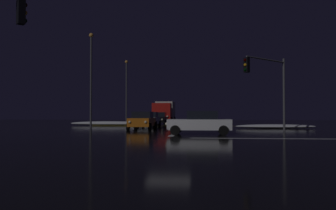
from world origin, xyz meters
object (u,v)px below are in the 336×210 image
object	(u,v)px
sedan_orange	(142,121)
sedan_black	(159,119)
box_truck	(165,111)
streetlamp_left_near	(91,73)
sedan_silver	(149,119)
streetlamp_left_far	(126,87)
traffic_signal_ne	(268,79)
sedan_white_crossing	(200,123)

from	to	relation	value
sedan_orange	sedan_black	size ratio (longest dim) A/B	1.00
box_truck	streetlamp_left_near	bearing A→B (deg)	-110.02
sedan_silver	streetlamp_left_far	size ratio (longest dim) A/B	0.47
traffic_signal_ne	sedan_silver	bearing A→B (deg)	139.09
sedan_black	streetlamp_left_far	distance (m)	10.36
sedan_white_crossing	streetlamp_left_near	distance (m)	15.53
sedan_orange	sedan_white_crossing	distance (m)	8.16
sedan_silver	streetlamp_left_far	bearing A→B (deg)	111.82
sedan_orange	sedan_silver	bearing A→B (deg)	93.36
sedan_white_crossing	box_truck	bearing A→B (deg)	101.49
sedan_black	box_truck	size ratio (longest dim) A/B	0.52
box_truck	streetlamp_left_far	bearing A→B (deg)	174.16
sedan_silver	sedan_black	xyz separation A→B (m)	(0.24, 6.15, 0.00)
box_truck	streetlamp_left_far	distance (m)	6.67
sedan_silver	streetlamp_left_near	world-z (taller)	streetlamp_left_near
streetlamp_left_near	sedan_black	bearing A→B (deg)	56.45
sedan_black	streetlamp_left_near	distance (m)	11.25
sedan_orange	traffic_signal_ne	distance (m)	11.02
streetlamp_left_near	box_truck	bearing A→B (deg)	69.98
sedan_white_crossing	streetlamp_left_far	distance (m)	28.65
sedan_silver	box_truck	distance (m)	13.04
traffic_signal_ne	streetlamp_left_near	world-z (taller)	streetlamp_left_near
traffic_signal_ne	streetlamp_left_far	bearing A→B (deg)	125.08
traffic_signal_ne	streetlamp_left_near	bearing A→B (deg)	157.28
sedan_silver	traffic_signal_ne	xyz separation A→B (m)	(10.48, -9.08, 3.21)
sedan_orange	streetlamp_left_far	distance (m)	21.02
sedan_silver	traffic_signal_ne	bearing A→B (deg)	-40.91
sedan_silver	box_truck	world-z (taller)	box_truck
sedan_black	traffic_signal_ne	xyz separation A→B (m)	(10.24, -15.23, 3.21)
sedan_orange	streetlamp_left_far	world-z (taller)	streetlamp_left_far
sedan_orange	sedan_black	distance (m)	12.27
sedan_black	traffic_signal_ne	distance (m)	18.63
sedan_white_crossing	sedan_orange	bearing A→B (deg)	127.95
sedan_orange	box_truck	distance (m)	19.16
sedan_orange	sedan_black	bearing A→B (deg)	90.56
sedan_silver	streetlamp_left_far	world-z (taller)	streetlamp_left_far
sedan_silver	traffic_signal_ne	size ratio (longest dim) A/B	0.75
sedan_orange	traffic_signal_ne	world-z (taller)	traffic_signal_ne
streetlamp_left_far	sedan_silver	bearing A→B (deg)	-68.18
sedan_white_crossing	streetlamp_left_near	bearing A→B (deg)	136.83
streetlamp_left_far	box_truck	bearing A→B (deg)	-5.84
sedan_white_crossing	traffic_signal_ne	distance (m)	6.96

